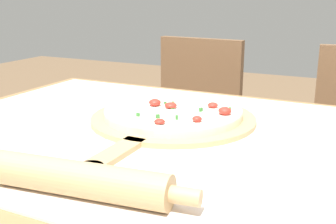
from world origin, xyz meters
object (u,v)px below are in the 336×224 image
(pizza, at_px, (173,111))
(chair_left, at_px, (190,128))
(pizza_peel, at_px, (170,120))
(rolling_pin, at_px, (61,176))

(pizza, relative_size, chair_left, 0.38)
(pizza_peel, distance_m, pizza, 0.02)
(pizza_peel, distance_m, rolling_pin, 0.42)
(pizza_peel, xyz_separation_m, rolling_pin, (0.01, -0.42, 0.02))
(pizza_peel, distance_m, chair_left, 0.80)
(pizza_peel, height_order, rolling_pin, rolling_pin)
(pizza, distance_m, rolling_pin, 0.43)
(rolling_pin, distance_m, chair_left, 1.19)
(pizza, relative_size, rolling_pin, 0.75)
(pizza_peel, height_order, pizza, pizza)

